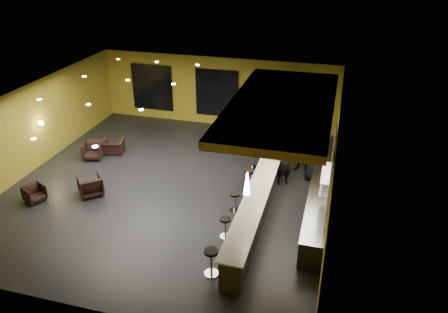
% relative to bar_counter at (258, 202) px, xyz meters
% --- Properties ---
extents(floor, '(12.00, 13.00, 0.10)m').
position_rel_bar_counter_xyz_m(floor, '(-3.65, 1.00, -0.55)').
color(floor, black).
rests_on(floor, ground).
extents(ceiling, '(12.00, 13.00, 0.10)m').
position_rel_bar_counter_xyz_m(ceiling, '(-3.65, 1.00, 3.05)').
color(ceiling, black).
extents(wall_back, '(12.00, 0.10, 3.50)m').
position_rel_bar_counter_xyz_m(wall_back, '(-3.65, 7.55, 1.25)').
color(wall_back, olive).
rests_on(wall_back, floor).
extents(wall_front, '(12.00, 0.10, 3.50)m').
position_rel_bar_counter_xyz_m(wall_front, '(-3.65, -5.55, 1.25)').
color(wall_front, olive).
rests_on(wall_front, floor).
extents(wall_left, '(0.10, 13.00, 3.50)m').
position_rel_bar_counter_xyz_m(wall_left, '(-9.70, 1.00, 1.25)').
color(wall_left, olive).
rests_on(wall_left, floor).
extents(wall_right, '(0.10, 13.00, 3.50)m').
position_rel_bar_counter_xyz_m(wall_right, '(2.40, 1.00, 1.25)').
color(wall_right, olive).
rests_on(wall_right, floor).
extents(wood_soffit, '(3.60, 8.00, 0.28)m').
position_rel_bar_counter_xyz_m(wood_soffit, '(0.35, 2.00, 2.86)').
color(wood_soffit, olive).
rests_on(wood_soffit, ceiling).
extents(window_left, '(2.20, 0.06, 2.40)m').
position_rel_bar_counter_xyz_m(window_left, '(-7.15, 7.44, 1.20)').
color(window_left, black).
rests_on(window_left, wall_back).
extents(window_center, '(2.20, 0.06, 2.40)m').
position_rel_bar_counter_xyz_m(window_center, '(-3.65, 7.44, 1.20)').
color(window_center, black).
rests_on(window_center, wall_back).
extents(window_right, '(2.20, 0.06, 2.40)m').
position_rel_bar_counter_xyz_m(window_right, '(-0.65, 7.44, 1.20)').
color(window_right, black).
rests_on(window_right, wall_back).
extents(tile_backsplash, '(0.06, 3.20, 2.40)m').
position_rel_bar_counter_xyz_m(tile_backsplash, '(2.31, 0.00, 1.50)').
color(tile_backsplash, white).
rests_on(tile_backsplash, wall_right).
extents(bar_counter, '(0.60, 8.00, 1.00)m').
position_rel_bar_counter_xyz_m(bar_counter, '(0.00, 0.00, 0.00)').
color(bar_counter, black).
rests_on(bar_counter, floor).
extents(bar_top, '(0.78, 8.10, 0.05)m').
position_rel_bar_counter_xyz_m(bar_top, '(0.00, 0.00, 0.52)').
color(bar_top, beige).
rests_on(bar_top, bar_counter).
extents(prep_counter, '(0.70, 6.00, 0.86)m').
position_rel_bar_counter_xyz_m(prep_counter, '(2.00, 0.50, -0.07)').
color(prep_counter, black).
rests_on(prep_counter, floor).
extents(prep_top, '(0.72, 6.00, 0.03)m').
position_rel_bar_counter_xyz_m(prep_top, '(2.00, 0.50, 0.39)').
color(prep_top, silver).
rests_on(prep_top, prep_counter).
extents(wall_shelf_lower, '(0.30, 1.50, 0.03)m').
position_rel_bar_counter_xyz_m(wall_shelf_lower, '(2.17, -0.20, 1.10)').
color(wall_shelf_lower, silver).
rests_on(wall_shelf_lower, wall_right).
extents(wall_shelf_upper, '(0.30, 1.50, 0.03)m').
position_rel_bar_counter_xyz_m(wall_shelf_upper, '(2.17, -0.20, 1.55)').
color(wall_shelf_upper, silver).
rests_on(wall_shelf_upper, wall_right).
extents(column, '(0.60, 0.60, 3.50)m').
position_rel_bar_counter_xyz_m(column, '(0.00, 4.60, 1.25)').
color(column, olive).
rests_on(column, floor).
extents(wall_sconce, '(0.22, 0.22, 0.22)m').
position_rel_bar_counter_xyz_m(wall_sconce, '(-9.53, 1.50, 1.30)').
color(wall_sconce, '#FFE5B2').
rests_on(wall_sconce, wall_left).
extents(pendant_0, '(0.20, 0.20, 0.70)m').
position_rel_bar_counter_xyz_m(pendant_0, '(0.00, -2.00, 1.85)').
color(pendant_0, white).
rests_on(pendant_0, wood_soffit).
extents(pendant_1, '(0.20, 0.20, 0.70)m').
position_rel_bar_counter_xyz_m(pendant_1, '(0.00, 0.50, 1.85)').
color(pendant_1, white).
rests_on(pendant_1, wood_soffit).
extents(pendant_2, '(0.20, 0.20, 0.70)m').
position_rel_bar_counter_xyz_m(pendant_2, '(0.00, 3.00, 1.85)').
color(pendant_2, white).
rests_on(pendant_2, wood_soffit).
extents(staff_a, '(0.75, 0.64, 1.74)m').
position_rel_bar_counter_xyz_m(staff_a, '(0.54, 2.31, 0.37)').
color(staff_a, black).
rests_on(staff_a, floor).
extents(staff_b, '(0.89, 0.71, 1.75)m').
position_rel_bar_counter_xyz_m(staff_b, '(1.22, 3.53, 0.38)').
color(staff_b, black).
rests_on(staff_b, floor).
extents(staff_c, '(1.06, 0.88, 1.85)m').
position_rel_bar_counter_xyz_m(staff_c, '(1.60, 2.95, 0.43)').
color(staff_c, black).
rests_on(staff_c, floor).
extents(armchair_a, '(0.90, 0.89, 0.62)m').
position_rel_bar_counter_xyz_m(armchair_a, '(-8.08, -1.33, -0.19)').
color(armchair_a, black).
rests_on(armchair_a, floor).
extents(armchair_b, '(1.19, 1.19, 0.78)m').
position_rel_bar_counter_xyz_m(armchair_b, '(-6.33, -0.39, -0.11)').
color(armchair_b, black).
rests_on(armchair_b, floor).
extents(armchair_c, '(1.00, 1.02, 0.75)m').
position_rel_bar_counter_xyz_m(armchair_c, '(-7.80, 2.30, -0.13)').
color(armchair_c, black).
rests_on(armchair_c, floor).
extents(armchair_d, '(1.13, 1.04, 0.63)m').
position_rel_bar_counter_xyz_m(armchair_d, '(-7.23, 3.01, -0.19)').
color(armchair_d, black).
rests_on(armchair_d, floor).
extents(bar_stool_0, '(0.43, 0.43, 0.85)m').
position_rel_bar_counter_xyz_m(bar_stool_0, '(-0.69, -3.37, 0.04)').
color(bar_stool_0, silver).
rests_on(bar_stool_0, floor).
extents(bar_stool_1, '(0.36, 0.36, 0.71)m').
position_rel_bar_counter_xyz_m(bar_stool_1, '(-0.76, -1.58, -0.04)').
color(bar_stool_1, silver).
rests_on(bar_stool_1, floor).
extents(bar_stool_2, '(0.37, 0.37, 0.73)m').
position_rel_bar_counter_xyz_m(bar_stool_2, '(-0.83, -0.04, -0.03)').
color(bar_stool_2, silver).
rests_on(bar_stool_2, floor).
extents(bar_stool_3, '(0.41, 0.41, 0.81)m').
position_rel_bar_counter_xyz_m(bar_stool_3, '(-0.68, 1.58, 0.02)').
color(bar_stool_3, silver).
rests_on(bar_stool_3, floor).
extents(bar_stool_4, '(0.39, 0.39, 0.77)m').
position_rel_bar_counter_xyz_m(bar_stool_4, '(-0.89, 3.29, -0.01)').
color(bar_stool_4, silver).
rests_on(bar_stool_4, floor).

